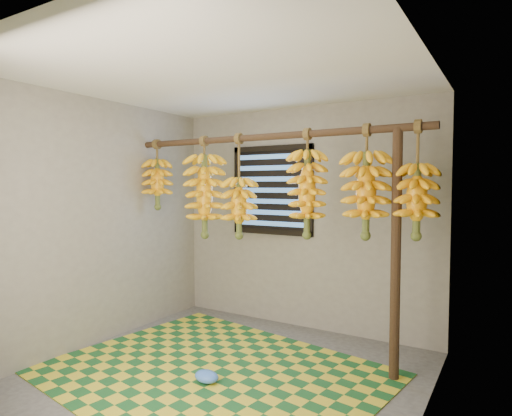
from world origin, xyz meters
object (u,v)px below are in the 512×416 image
Objects in this scene: woven_mat at (212,373)px; banana_bunch_a at (157,184)px; support_post at (396,256)px; banana_bunch_d at (307,194)px; plastic_bag at (207,376)px; banana_bunch_b at (205,196)px; banana_bunch_e at (366,195)px; banana_bunch_c at (239,207)px; banana_bunch_f at (417,201)px.

woven_mat is 2.11m from banana_bunch_a.
banana_bunch_d reaches higher than support_post.
banana_bunch_b reaches higher than plastic_bag.
woven_mat is 2.83× the size of banana_bunch_e.
banana_bunch_e is at bearing 0.00° from banana_bunch_a.
banana_bunch_e is at bearing 39.83° from plastic_bag.
banana_bunch_c reaches higher than support_post.
support_post is 1.95m from banana_bunch_b.
support_post is 2.16× the size of banana_bunch_e.
banana_bunch_e reaches higher than plastic_bag.
banana_bunch_f is at bearing -0.00° from support_post.
banana_bunch_f reaches higher than support_post.
support_post is 1.96× the size of banana_bunch_b.
banana_bunch_f is (1.46, 0.66, 1.43)m from woven_mat.
plastic_bag is 1.92m from banana_bunch_e.
banana_bunch_b reaches higher than support_post.
banana_bunch_b is 1.13m from banana_bunch_d.
woven_mat is 1.93m from banana_bunch_e.
support_post is 1.77m from plastic_bag.
banana_bunch_f is (2.05, -0.00, -0.01)m from banana_bunch_b.
banana_bunch_a is at bearing 180.00° from support_post.
banana_bunch_e is (1.07, 0.66, 1.47)m from woven_mat.
plastic_bag is 2.17m from banana_bunch_a.
banana_bunch_b and banana_bunch_e have the same top height.
banana_bunch_a and banana_bunch_e have the same top height.
banana_bunch_e is at bearing 0.00° from banana_bunch_c.
support_post is 2.66× the size of banana_bunch_a.
banana_bunch_c is at bearing -180.00° from banana_bunch_d.
support_post is 2.21× the size of banana_bunch_f.
support_post is 1.52m from banana_bunch_c.
support_post reaches higher than woven_mat.
banana_bunch_b is (-0.59, 0.66, 1.44)m from woven_mat.
banana_bunch_c is 1.10× the size of banana_bunch_f.
support_post is at bearing 180.00° from banana_bunch_f.
banana_bunch_c reaches higher than plastic_bag.
banana_bunch_c and banana_bunch_d have the same top height.
banana_bunch_b is at bearing 180.00° from banana_bunch_f.
banana_bunch_c is (-0.24, 0.83, 1.29)m from plastic_bag.
banana_bunch_a is (-1.24, 0.66, 1.57)m from woven_mat.
banana_bunch_f reaches higher than plastic_bag.
plastic_bag is 0.29× the size of banana_bunch_a.
banana_bunch_e is at bearing 180.00° from banana_bunch_f.
banana_bunch_b and banana_bunch_d have the same top height.
support_post is 0.76× the size of woven_mat.
banana_bunch_d is at bearing 180.00° from support_post.
banana_bunch_f is at bearing 0.00° from banana_bunch_c.
banana_bunch_b is 2.05m from banana_bunch_f.
banana_bunch_a is at bearing 147.57° from plastic_bag.
woven_mat is at bearing -148.06° from banana_bunch_e.
support_post is 0.90m from banana_bunch_d.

